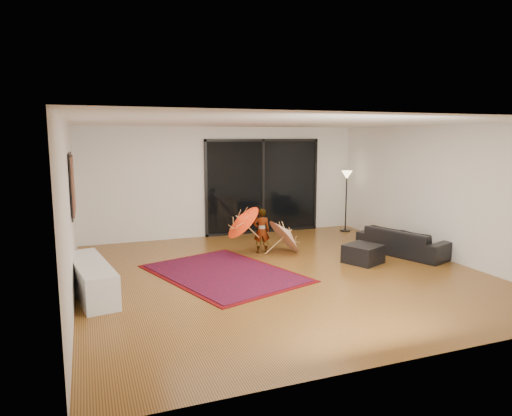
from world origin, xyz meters
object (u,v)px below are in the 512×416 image
ottoman (363,254)px  sofa (403,241)px  child (262,231)px  media_console (91,278)px

ottoman → sofa: bearing=13.0°
sofa → ottoman: 1.19m
sofa → ottoman: bearing=83.3°
ottoman → child: size_ratio=0.65×
media_console → child: child is taller
media_console → sofa: (6.20, 0.33, 0.01)m
media_console → ottoman: (5.04, 0.07, -0.08)m
media_console → ottoman: 5.04m
media_console → child: bearing=14.0°
sofa → child: 2.99m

